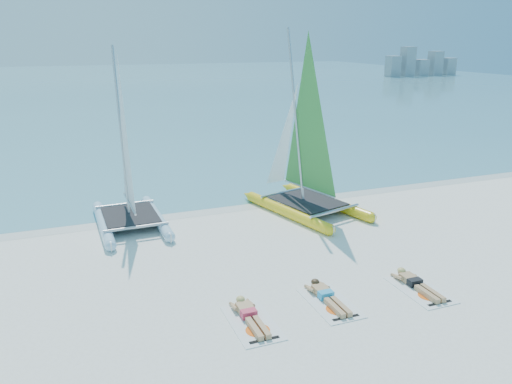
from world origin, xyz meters
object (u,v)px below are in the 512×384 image
sunbather_c (416,283)px  catamaran_blue (127,173)px  towel_a (252,323)px  towel_b (330,303)px  catamaran_yellow (300,153)px  towel_c (420,290)px  sunbather_a (249,315)px  sunbather_b (327,295)px

sunbather_c → catamaran_blue: bearing=130.6°
towel_a → towel_b: size_ratio=1.00×
catamaran_yellow → towel_c: size_ratio=3.75×
towel_b → sunbather_c: bearing=-1.4°
sunbather_c → sunbather_a: bearing=178.7°
catamaran_yellow → sunbather_b: catamaran_yellow is taller
sunbather_a → sunbather_c: (4.67, -0.10, 0.00)m
sunbather_a → towel_b: (2.13, -0.04, -0.11)m
catamaran_blue → towel_c: 10.19m
catamaran_blue → sunbather_c: catamaran_blue is taller
towel_a → sunbather_b: sunbather_b is taller
towel_b → sunbather_b: 0.22m
catamaran_blue → towel_b: (3.89, -7.43, -1.88)m
towel_b → sunbather_c: size_ratio=1.07×
towel_c → sunbather_c: (0.00, 0.19, 0.11)m
sunbather_a → catamaran_blue: bearing=103.4°
sunbather_b → towel_a: bearing=-170.8°
towel_a → catamaran_yellow: bearing=56.9°
towel_a → sunbather_c: size_ratio=1.07×
towel_a → towel_b: 2.14m
catamaran_blue → towel_c: (6.43, -7.69, -1.88)m
catamaran_blue → sunbather_b: 8.41m
towel_a → sunbather_a: (0.00, 0.19, 0.11)m
towel_c → sunbather_c: bearing=90.0°
catamaran_blue → towel_c: bearing=-51.3°
sunbather_a → towel_c: (4.67, -0.29, -0.11)m
catamaran_yellow → sunbather_c: (0.07, -6.98, -2.07)m
catamaran_blue → sunbather_c: (6.43, -7.50, -1.77)m
sunbather_a → sunbather_b: size_ratio=1.00×
catamaran_blue → sunbather_c: 10.03m
catamaran_yellow → towel_b: bearing=-124.4°
towel_b → towel_c: same height
catamaran_blue → sunbather_c: bearing=-50.6°
towel_a → towel_c: 4.67m
towel_a → towel_c: size_ratio=1.00×
catamaran_blue → towel_c: catamaran_blue is taller
towel_a → towel_b: bearing=4.1°
catamaran_yellow → towel_c: 7.49m
towel_a → sunbather_c: bearing=1.1°
sunbather_c → towel_c: bearing=-90.0°
sunbather_b → towel_c: bearing=-10.0°
sunbather_a → sunbather_c: 4.67m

